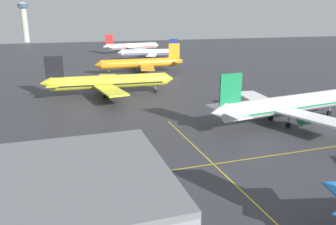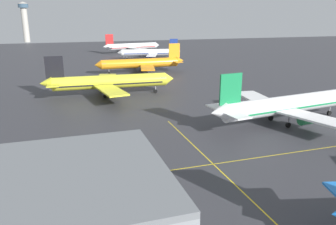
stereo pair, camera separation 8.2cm
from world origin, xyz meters
name	(u,v)px [view 1 (the left image)]	position (x,y,z in m)	size (l,w,h in m)	color
airliner_second_row	(286,105)	(23.84, 51.12, 4.10)	(38.61, 33.06, 12.00)	white
airliner_third_row	(109,82)	(-8.81, 88.69, 4.10)	(38.58, 33.27, 12.00)	yellow
airliner_far_left_stand	(141,63)	(9.45, 124.89, 3.94)	(36.95, 32.00, 11.53)	orange
airliner_far_right_stand	(149,52)	(23.99, 166.40, 3.62)	(34.04, 29.06, 10.59)	white
airliner_distant_taxiway	(132,46)	(21.50, 200.41, 4.00)	(37.58, 32.02, 11.71)	white
control_tower	(24,19)	(-48.07, 313.06, 19.85)	(8.82, 8.82, 33.86)	#ADA89E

